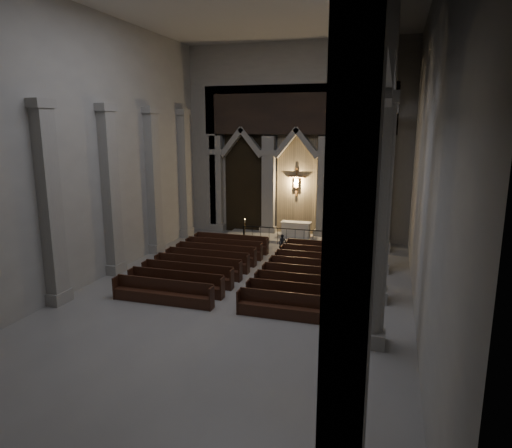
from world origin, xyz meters
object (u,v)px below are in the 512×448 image
at_px(altar, 296,229).
at_px(candle_stand_right, 328,239).
at_px(altar_rail, 286,234).
at_px(candle_stand_left, 245,235).
at_px(worshipper, 282,244).
at_px(pews, 256,272).

relative_size(altar, candle_stand_right, 1.33).
xyz_separation_m(altar, altar_rail, (-0.22, -1.71, 0.08)).
height_order(altar, altar_rail, altar).
height_order(altar_rail, candle_stand_left, candle_stand_left).
height_order(candle_stand_left, candle_stand_right, same).
relative_size(altar, candle_stand_left, 1.33).
xyz_separation_m(altar_rail, worshipper, (0.20, -1.86, -0.16)).
bearing_deg(candle_stand_right, candle_stand_left, -175.32).
distance_m(altar, pews, 8.03).
bearing_deg(altar_rail, candle_stand_left, 173.86).
distance_m(altar, candle_stand_right, 2.43).
bearing_deg(candle_stand_right, altar, 155.74).
bearing_deg(candle_stand_left, altar, 25.70).
height_order(pews, worshipper, worshipper).
xyz_separation_m(altar_rail, pews, (-0.00, -6.31, -0.39)).
bearing_deg(candle_stand_left, altar_rail, -6.14).
relative_size(candle_stand_right, pews, 0.14).
bearing_deg(altar_rail, pews, -90.00).
relative_size(altar, pews, 0.19).
distance_m(altar_rail, worshipper, 1.87).
xyz_separation_m(altar_rail, candle_stand_left, (-2.71, 0.29, -0.33)).
bearing_deg(altar, pews, -91.60).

